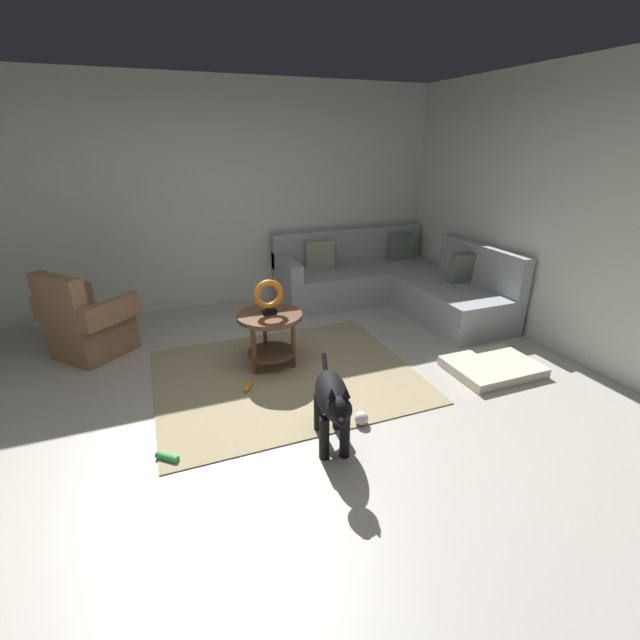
# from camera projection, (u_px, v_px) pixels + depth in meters

# --- Properties ---
(ground_plane) EXTENTS (6.00, 6.00, 0.10)m
(ground_plane) POSITION_uv_depth(u_px,v_px,m) (294.00, 427.00, 3.40)
(ground_plane) COLOR #B7B2A8
(wall_back) EXTENTS (6.00, 0.12, 2.70)m
(wall_back) POSITION_uv_depth(u_px,v_px,m) (217.00, 198.00, 5.39)
(wall_back) COLOR silver
(wall_back) RESTS_ON ground_plane
(wall_right) EXTENTS (0.12, 6.00, 2.70)m
(wall_right) POSITION_uv_depth(u_px,v_px,m) (608.00, 221.00, 3.85)
(wall_right) COLOR silver
(wall_right) RESTS_ON ground_plane
(area_rug) EXTENTS (2.30, 1.90, 0.01)m
(area_rug) POSITION_uv_depth(u_px,v_px,m) (286.00, 375.00, 4.03)
(area_rug) COLOR tan
(area_rug) RESTS_ON ground_plane
(sectional_couch) EXTENTS (2.20, 2.25, 0.88)m
(sectional_couch) POSITION_uv_depth(u_px,v_px,m) (391.00, 283.00, 5.67)
(sectional_couch) COLOR #9EA3A8
(sectional_couch) RESTS_ON ground_plane
(armchair) EXTENTS (0.98, 1.00, 0.88)m
(armchair) POSITION_uv_depth(u_px,v_px,m) (86.00, 325.00, 4.31)
(armchair) COLOR #936B4C
(armchair) RESTS_ON ground_plane
(side_table) EXTENTS (0.60, 0.60, 0.54)m
(side_table) POSITION_uv_depth(u_px,v_px,m) (270.00, 326.00, 4.04)
(side_table) COLOR brown
(side_table) RESTS_ON ground_plane
(torus_sculpture) EXTENTS (0.28, 0.08, 0.33)m
(torus_sculpture) POSITION_uv_depth(u_px,v_px,m) (269.00, 296.00, 3.93)
(torus_sculpture) COLOR black
(torus_sculpture) RESTS_ON side_table
(dog_bed_mat) EXTENTS (0.80, 0.60, 0.09)m
(dog_bed_mat) POSITION_uv_depth(u_px,v_px,m) (492.00, 367.00, 4.10)
(dog_bed_mat) COLOR beige
(dog_bed_mat) RESTS_ON ground_plane
(dog) EXTENTS (0.34, 0.83, 0.63)m
(dog) POSITION_uv_depth(u_px,v_px,m) (332.00, 400.00, 2.97)
(dog) COLOR black
(dog) RESTS_ON ground_plane
(dog_toy_ball) EXTENTS (0.11, 0.11, 0.11)m
(dog_toy_ball) POSITION_uv_depth(u_px,v_px,m) (361.00, 418.00, 3.33)
(dog_toy_ball) COLOR silver
(dog_toy_ball) RESTS_ON ground_plane
(dog_toy_rope) EXTENTS (0.16, 0.15, 0.05)m
(dog_toy_rope) POSITION_uv_depth(u_px,v_px,m) (167.00, 457.00, 2.96)
(dog_toy_rope) COLOR green
(dog_toy_rope) RESTS_ON ground_plane
(dog_toy_bone) EXTENTS (0.14, 0.19, 0.06)m
(dog_toy_bone) POSITION_uv_depth(u_px,v_px,m) (248.00, 386.00, 3.81)
(dog_toy_bone) COLOR orange
(dog_toy_bone) RESTS_ON ground_plane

